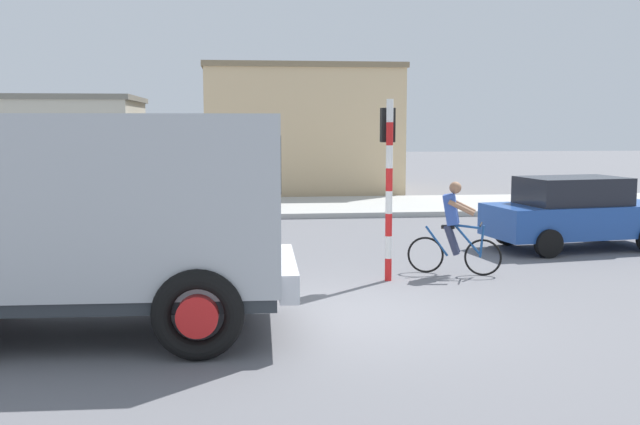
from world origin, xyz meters
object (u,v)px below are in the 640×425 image
object	(u,v)px
truck_foreground	(82,209)
traffic_light_pole	(388,164)
cyclist	(454,228)
car_red_near	(576,212)

from	to	relation	value
truck_foreground	traffic_light_pole	xyz separation A→B (m)	(4.69, 2.96, 0.40)
cyclist	traffic_light_pole	xyz separation A→B (m)	(-1.31, -0.34, 1.20)
cyclist	traffic_light_pole	bearing A→B (deg)	-165.57
traffic_light_pole	car_red_near	size ratio (longest dim) A/B	0.76
traffic_light_pole	car_red_near	xyz separation A→B (m)	(4.82, 2.80, -1.25)
truck_foreground	car_red_near	distance (m)	11.15
truck_foreground	car_red_near	xyz separation A→B (m)	(9.51, 5.76, -0.85)
truck_foreground	cyclist	distance (m)	6.89
car_red_near	truck_foreground	bearing A→B (deg)	-148.81
cyclist	car_red_near	size ratio (longest dim) A/B	0.41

